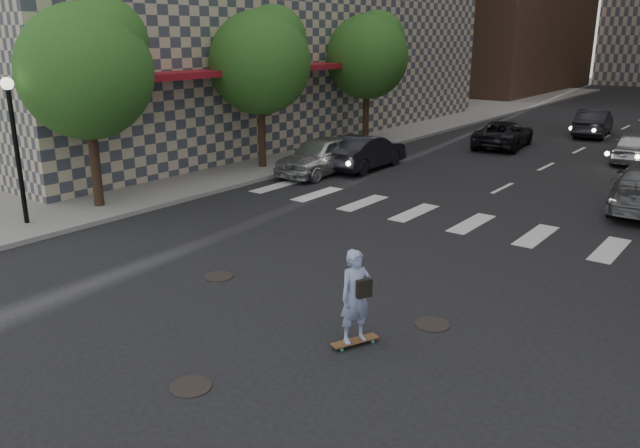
# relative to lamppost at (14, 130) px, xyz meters

# --- Properties ---
(ground) EXTENTS (160.00, 160.00, 0.00)m
(ground) POSITION_rel_lamppost_xyz_m (9.50, -0.50, -2.93)
(ground) COLOR black
(ground) RESTS_ON ground
(sidewalk_left) EXTENTS (13.00, 80.00, 0.15)m
(sidewalk_left) POSITION_rel_lamppost_xyz_m (-5.00, 19.50, -2.86)
(sidewalk_left) COLOR gray
(sidewalk_left) RESTS_ON ground
(lamppost) EXTENTS (0.36, 0.36, 4.28)m
(lamppost) POSITION_rel_lamppost_xyz_m (0.00, 0.00, 0.00)
(lamppost) COLOR black
(lamppost) RESTS_ON sidewalk_left
(tree_a) EXTENTS (4.20, 4.20, 6.60)m
(tree_a) POSITION_rel_lamppost_xyz_m (0.05, 2.64, 1.71)
(tree_a) COLOR #382619
(tree_a) RESTS_ON sidewalk_left
(tree_b) EXTENTS (4.20, 4.20, 6.60)m
(tree_b) POSITION_rel_lamppost_xyz_m (0.05, 10.64, 1.71)
(tree_b) COLOR #382619
(tree_b) RESTS_ON sidewalk_left
(tree_c) EXTENTS (4.20, 4.20, 6.60)m
(tree_c) POSITION_rel_lamppost_xyz_m (0.05, 18.64, 1.71)
(tree_c) COLOR #382619
(tree_c) RESTS_ON sidewalk_left
(manhole_a) EXTENTS (0.70, 0.70, 0.02)m
(manhole_a) POSITION_rel_lamppost_xyz_m (10.70, -3.00, -2.92)
(manhole_a) COLOR black
(manhole_a) RESTS_ON ground
(manhole_b) EXTENTS (0.70, 0.70, 0.02)m
(manhole_b) POSITION_rel_lamppost_xyz_m (7.50, 0.70, -2.92)
(manhole_b) COLOR black
(manhole_b) RESTS_ON ground
(manhole_c) EXTENTS (0.70, 0.70, 0.02)m
(manhole_c) POSITION_rel_lamppost_xyz_m (12.80, 1.50, -2.92)
(manhole_c) COLOR black
(manhole_c) RESTS_ON ground
(skateboarder) EXTENTS (0.66, 0.96, 1.89)m
(skateboarder) POSITION_rel_lamppost_xyz_m (12.05, -0.15, -1.95)
(skateboarder) COLOR brown
(skateboarder) RESTS_ON ground
(silver_sedan) EXTENTS (2.01, 4.62, 1.55)m
(silver_sedan) POSITION_rel_lamppost_xyz_m (2.50, 11.31, -2.16)
(silver_sedan) COLOR #B3B6BA
(silver_sedan) RESTS_ON ground
(traffic_car_a) EXTENTS (1.67, 4.48, 1.46)m
(traffic_car_a) POSITION_rel_lamppost_xyz_m (3.42, 13.35, -2.20)
(traffic_car_a) COLOR black
(traffic_car_a) RESTS_ON ground
(traffic_car_c) EXTENTS (2.82, 5.06, 1.34)m
(traffic_car_c) POSITION_rel_lamppost_xyz_m (6.09, 22.05, -2.26)
(traffic_car_c) COLOR black
(traffic_car_c) RESTS_ON ground
(traffic_car_d) EXTENTS (2.17, 4.34, 1.42)m
(traffic_car_d) POSITION_rel_lamppost_xyz_m (12.26, 21.86, -2.22)
(traffic_car_d) COLOR #A5A7AC
(traffic_car_d) RESTS_ON ground
(traffic_car_e) EXTENTS (2.09, 4.69, 1.50)m
(traffic_car_e) POSITION_rel_lamppost_xyz_m (8.78, 28.60, -2.19)
(traffic_car_e) COLOR black
(traffic_car_e) RESTS_ON ground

